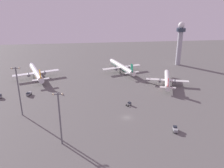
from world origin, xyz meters
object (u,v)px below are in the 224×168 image
(control_tower, at_px, (180,41))
(airplane_far_stand, at_px, (36,73))
(cargo_loader, at_px, (175,129))
(apron_light_west, at_px, (19,89))
(baggage_tractor, at_px, (29,94))
(apron_light_east, at_px, (60,115))
(airplane_mid_apron, at_px, (167,80))
(pushback_tug, at_px, (129,104))
(airplane_taxiway_distant, at_px, (122,67))

(control_tower, xyz_separation_m, airplane_far_stand, (-123.67, -23.43, -18.05))
(control_tower, xyz_separation_m, cargo_loader, (-43.34, -110.43, -21.26))
(control_tower, height_order, apron_light_west, control_tower)
(baggage_tractor, bearing_deg, apron_light_east, 132.12)
(airplane_mid_apron, height_order, pushback_tug, airplane_mid_apron)
(cargo_loader, bearing_deg, airplane_far_stand, 145.65)
(control_tower, relative_size, cargo_loader, 8.69)
(airplane_taxiway_distant, relative_size, pushback_tug, 12.11)
(pushback_tug, height_order, apron_light_west, apron_light_west)
(cargo_loader, height_order, apron_light_east, apron_light_east)
(control_tower, relative_size, baggage_tractor, 8.57)
(cargo_loader, xyz_separation_m, apron_light_west, (-76.91, 25.10, 14.33))
(baggage_tractor, bearing_deg, cargo_loader, 163.95)
(apron_light_west, bearing_deg, airplane_taxiway_distant, 47.06)
(pushback_tug, bearing_deg, control_tower, 107.16)
(airplane_taxiway_distant, height_order, cargo_loader, airplane_taxiway_distant)
(apron_light_east, bearing_deg, apron_light_west, 129.15)
(airplane_mid_apron, relative_size, cargo_loader, 8.50)
(cargo_loader, relative_size, apron_light_west, 0.16)
(airplane_far_stand, bearing_deg, apron_light_west, -106.83)
(apron_light_west, bearing_deg, control_tower, 35.36)
(airplane_taxiway_distant, xyz_separation_m, cargo_loader, (11.69, -95.20, -3.09))
(pushback_tug, relative_size, apron_light_east, 0.15)
(control_tower, height_order, airplane_taxiway_distant, control_tower)
(apron_light_east, bearing_deg, airplane_mid_apron, 43.03)
(airplane_mid_apron, xyz_separation_m, airplane_taxiway_distant, (-28.15, 34.16, 0.48))
(airplane_mid_apron, bearing_deg, airplane_taxiway_distant, 147.14)
(airplane_mid_apron, relative_size, pushback_tug, 10.73)
(airplane_far_stand, height_order, apron_light_west, apron_light_west)
(airplane_taxiway_distant, bearing_deg, apron_light_west, -150.39)
(apron_light_west, bearing_deg, apron_light_east, -50.85)
(pushback_tug, bearing_deg, airplane_mid_apron, 96.69)
(airplane_taxiway_distant, xyz_separation_m, baggage_tractor, (-67.41, -42.88, -3.09))
(pushback_tug, bearing_deg, apron_light_west, -120.78)
(airplane_mid_apron, distance_m, baggage_tractor, 96.00)
(apron_light_west, bearing_deg, baggage_tractor, 94.60)
(airplane_mid_apron, distance_m, airplane_taxiway_distant, 44.27)
(apron_light_east, bearing_deg, pushback_tug, 43.45)
(control_tower, bearing_deg, apron_light_east, -130.16)
(control_tower, xyz_separation_m, baggage_tractor, (-122.45, -58.11, -21.26))
(pushback_tug, bearing_deg, cargo_loader, -6.95)
(airplane_mid_apron, distance_m, pushback_tug, 45.29)
(airplane_far_stand, bearing_deg, control_tower, -9.25)
(airplane_far_stand, distance_m, airplane_taxiway_distant, 69.13)
(apron_light_east, bearing_deg, airplane_taxiway_distant, 67.28)
(control_tower, relative_size, apron_light_west, 1.42)
(cargo_loader, distance_m, baggage_tractor, 94.84)
(airplane_far_stand, bearing_deg, airplane_mid_apron, -34.99)
(airplane_mid_apron, height_order, airplane_far_stand, airplane_far_stand)
(control_tower, bearing_deg, airplane_far_stand, -169.27)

